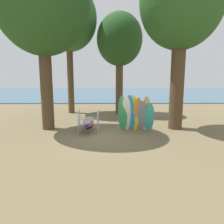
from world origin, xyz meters
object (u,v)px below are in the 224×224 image
(tree_mid_behind, at_px, (69,19))
(tree_far_left_back, at_px, (120,41))
(tree_foreground_right, at_px, (181,3))
(leaning_board_pile, at_px, (136,115))
(tree_foreground_left, at_px, (42,1))
(board_storage_rack, at_px, (89,122))

(tree_mid_behind, bearing_deg, tree_far_left_back, -5.35)
(tree_foreground_right, height_order, leaning_board_pile, tree_foreground_right)
(tree_foreground_right, xyz_separation_m, leaning_board_pile, (-2.54, -0.87, -6.18))
(tree_foreground_left, relative_size, tree_mid_behind, 0.98)
(tree_far_left_back, distance_m, leaning_board_pile, 8.05)
(tree_mid_behind, distance_m, tree_far_left_back, 4.59)
(tree_foreground_right, distance_m, leaning_board_pile, 6.74)
(tree_foreground_right, relative_size, tree_far_left_back, 1.20)
(leaning_board_pile, height_order, board_storage_rack, leaning_board_pile)
(tree_far_left_back, xyz_separation_m, leaning_board_pile, (0.67, -6.23, -5.06))
(tree_far_left_back, height_order, leaning_board_pile, tree_far_left_back)
(tree_foreground_left, height_order, tree_far_left_back, tree_foreground_left)
(tree_foreground_left, bearing_deg, board_storage_rack, -15.03)
(tree_far_left_back, relative_size, board_storage_rack, 3.92)
(leaning_board_pile, bearing_deg, board_storage_rack, 176.49)
(tree_foreground_left, xyz_separation_m, tree_far_left_back, (4.55, 5.39, -1.22))
(tree_mid_behind, bearing_deg, tree_foreground_right, -37.78)
(tree_far_left_back, xyz_separation_m, board_storage_rack, (-2.02, -6.07, -5.53))
(tree_mid_behind, distance_m, board_storage_rack, 10.00)
(tree_far_left_back, relative_size, leaning_board_pile, 3.81)
(tree_mid_behind, bearing_deg, leaning_board_pile, -53.61)
(tree_mid_behind, relative_size, board_storage_rack, 4.98)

